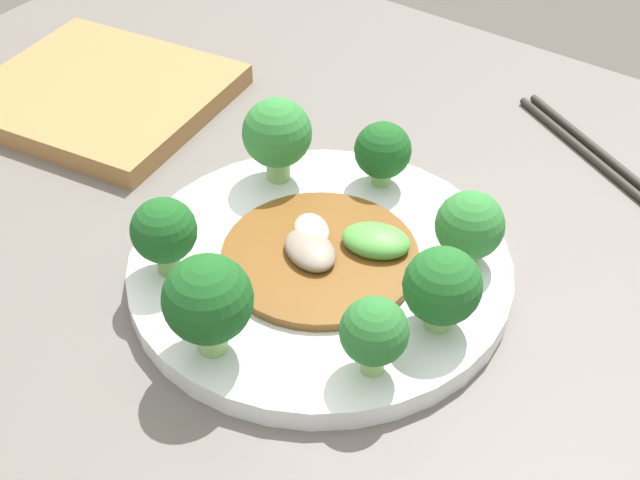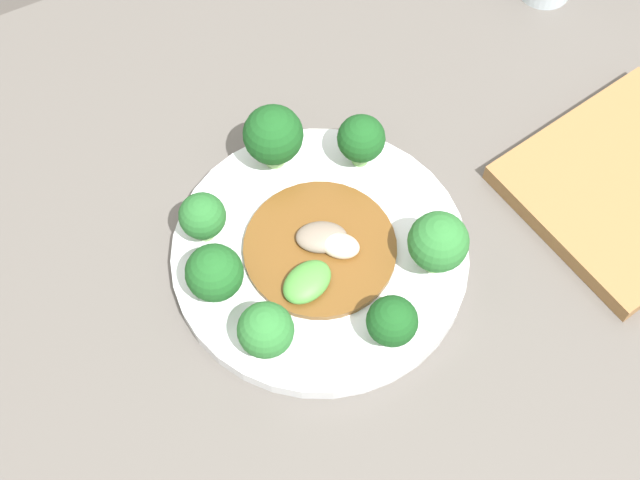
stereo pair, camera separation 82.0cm
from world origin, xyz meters
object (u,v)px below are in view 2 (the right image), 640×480
object	(u,v)px
broccoli_south	(273,136)
broccoli_northeast	(266,330)
broccoli_east	(214,273)
broccoli_southeast	(202,217)
plate	(320,254)
broccoli_northwest	(438,243)
broccoli_southwest	(361,139)
broccoli_north	(391,322)
stirfry_center	(320,252)
cutting_board	(631,186)

from	to	relation	value
broccoli_south	broccoli_northeast	distance (m)	0.20
broccoli_east	broccoli_southeast	bearing A→B (deg)	-103.42
plate	broccoli_northwest	bearing A→B (deg)	144.56
broccoli_east	broccoli_southeast	distance (m)	0.06
broccoli_northwest	broccoli_east	size ratio (longest dim) A/B	1.15
broccoli_southwest	broccoli_south	size ratio (longest dim) A/B	0.83
broccoli_northwest	broccoli_south	distance (m)	0.19
broccoli_north	stirfry_center	size ratio (longest dim) A/B	0.38
stirfry_center	cutting_board	distance (m)	0.32
broccoli_south	broccoli_southeast	world-z (taller)	broccoli_south
broccoli_east	broccoli_northeast	world-z (taller)	broccoli_east
broccoli_north	broccoli_northeast	world-z (taller)	broccoli_northeast
broccoli_southwest	broccoli_east	xyz separation A→B (m)	(0.19, 0.07, -0.00)
broccoli_east	broccoli_north	bearing A→B (deg)	136.45
broccoli_south	broccoli_east	size ratio (longest dim) A/B	1.18
broccoli_north	cutting_board	size ratio (longest dim) A/B	0.22
broccoli_south	broccoli_southeast	bearing A→B (deg)	25.87
broccoli_north	cutting_board	xyz separation A→B (m)	(-0.30, -0.03, -0.04)
broccoli_southwest	broccoli_north	distance (m)	0.19
plate	broccoli_southeast	distance (m)	0.12
broccoli_southwest	broccoli_south	xyz separation A→B (m)	(0.08, -0.04, 0.01)
broccoli_east	broccoli_northeast	xyz separation A→B (m)	(-0.02, 0.07, -0.00)
plate	broccoli_south	world-z (taller)	broccoli_south
broccoli_south	broccoli_southeast	xyz separation A→B (m)	(0.10, 0.05, -0.01)
broccoli_southwest	stirfry_center	world-z (taller)	broccoli_southwest
broccoli_south	broccoli_north	world-z (taller)	broccoli_south
broccoli_southwest	broccoli_northeast	distance (m)	0.22
cutting_board	stirfry_center	bearing A→B (deg)	-12.51
plate	broccoli_north	world-z (taller)	broccoli_north
broccoli_northwest	broccoli_northeast	world-z (taller)	broccoli_northwest
broccoli_southeast	stirfry_center	world-z (taller)	broccoli_southeast
stirfry_center	broccoli_east	bearing A→B (deg)	-5.68
broccoli_southwest	stirfry_center	bearing A→B (deg)	42.31
broccoli_south	stirfry_center	size ratio (longest dim) A/B	0.51
broccoli_northwest	broccoli_southeast	size ratio (longest dim) A/B	1.25
cutting_board	broccoli_north	bearing A→B (deg)	6.17
plate	broccoli_north	size ratio (longest dim) A/B	5.15
broccoli_northeast	plate	bearing A→B (deg)	-143.39
broccoli_south	cutting_board	bearing A→B (deg)	148.69
plate	broccoli_east	world-z (taller)	broccoli_east
broccoli_southeast	broccoli_northeast	world-z (taller)	same
broccoli_east	stirfry_center	size ratio (longest dim) A/B	0.43
broccoli_southeast	broccoli_north	bearing A→B (deg)	121.14
plate	broccoli_southwest	distance (m)	0.12
broccoli_northwest	broccoli_northeast	xyz separation A→B (m)	(0.17, 0.00, -0.01)
broccoli_northeast	cutting_board	bearing A→B (deg)	178.48
broccoli_northeast	broccoli_east	bearing A→B (deg)	-75.95
broccoli_northwest	cutting_board	xyz separation A→B (m)	(-0.23, 0.01, -0.05)
plate	broccoli_southeast	xyz separation A→B (m)	(0.09, -0.07, 0.04)
plate	cutting_board	world-z (taller)	cutting_board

